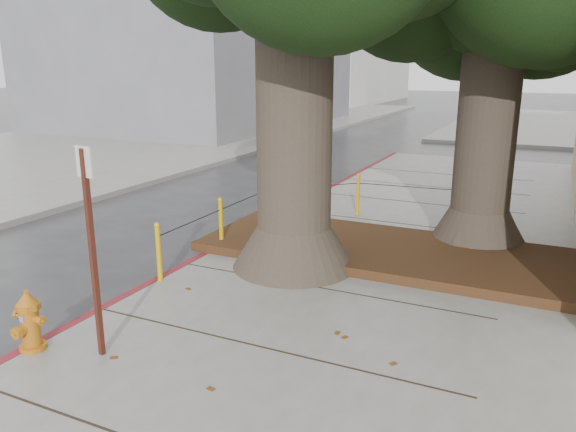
% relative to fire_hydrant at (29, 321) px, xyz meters
% --- Properties ---
extents(ground, '(140.00, 140.00, 0.00)m').
position_rel_fire_hydrant_xyz_m(ground, '(1.90, 1.21, -0.51)').
color(ground, '#28282B').
rests_on(ground, ground).
extents(sidewalk_opposite, '(14.00, 60.00, 0.15)m').
position_rel_fire_hydrant_xyz_m(sidewalk_opposite, '(-12.10, 11.21, -0.44)').
color(sidewalk_opposite, slate).
rests_on(sidewalk_opposite, ground).
extents(curb_red, '(0.14, 26.00, 0.16)m').
position_rel_fire_hydrant_xyz_m(curb_red, '(-0.10, 3.71, -0.44)').
color(curb_red, maroon).
rests_on(curb_red, ground).
extents(planter_bed, '(6.40, 2.60, 0.16)m').
position_rel_fire_hydrant_xyz_m(planter_bed, '(2.80, 5.11, -0.28)').
color(planter_bed, black).
rests_on(planter_bed, sidewalk_main).
extents(building_far_grey, '(12.00, 16.00, 12.00)m').
position_rel_fire_hydrant_xyz_m(building_far_grey, '(-13.10, 23.21, 5.49)').
color(building_far_grey, slate).
rests_on(building_far_grey, ground).
extents(building_far_white, '(12.00, 18.00, 15.00)m').
position_rel_fire_hydrant_xyz_m(building_far_white, '(-15.10, 46.21, 6.99)').
color(building_far_white, silver).
rests_on(building_far_white, ground).
extents(bollard_ring, '(3.79, 5.39, 0.95)m').
position_rel_fire_hydrant_xyz_m(bollard_ring, '(1.03, 5.58, 0.15)').
color(bollard_ring, '#D9A20C').
rests_on(bollard_ring, sidewalk_main).
extents(fire_hydrant, '(0.39, 0.34, 0.75)m').
position_rel_fire_hydrant_xyz_m(fire_hydrant, '(0.00, 0.00, 0.00)').
color(fire_hydrant, '#C86D14').
rests_on(fire_hydrant, sidewalk_main).
extents(signpost, '(0.24, 0.07, 2.43)m').
position_rel_fire_hydrant_xyz_m(signpost, '(0.83, 0.26, 1.01)').
color(signpost, '#471911').
rests_on(signpost, sidewalk_main).
extents(car_dark, '(1.81, 4.36, 1.26)m').
position_rel_fire_hydrant_xyz_m(car_dark, '(-7.60, 20.69, 0.12)').
color(car_dark, black).
rests_on(car_dark, ground).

